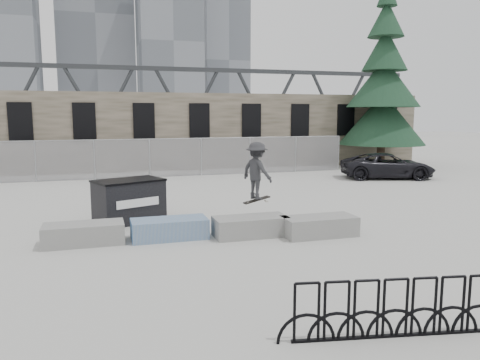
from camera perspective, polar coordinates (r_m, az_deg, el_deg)
The scene contains 14 objects.
ground at distance 12.77m, azimuth -4.87°, elevation -6.97°, with size 120.00×120.00×0.00m, color #AFAFAA.
stone_wall at distance 28.44m, azimuth -11.84°, elevation 5.81°, with size 36.00×2.58×4.50m.
chainlink_fence at distance 24.80m, azimuth -10.97°, elevation 2.70°, with size 22.06×0.06×2.02m.
planter_far_left at distance 12.67m, azimuth -18.51°, elevation -6.14°, with size 2.00×0.90×0.53m.
planter_center_left at distance 12.68m, azimuth -8.60°, elevation -5.79°, with size 2.00×0.90×0.53m.
planter_center_right at distance 12.80m, azimuth 1.30°, elevation -5.57°, with size 2.00×0.90×0.53m.
planter_offset at distance 13.00m, azimuth 9.64°, elevation -5.47°, with size 2.00×0.90×0.53m.
dumpster at distance 14.76m, azimuth -13.37°, elevation -2.45°, with size 2.32×1.89×1.32m.
bike_rack at distance 7.56m, azimuth 18.40°, elevation -14.70°, with size 3.54×0.68×0.90m.
spruce_tree at distance 30.57m, azimuth 17.07°, elevation 10.25°, with size 5.25×5.25×11.50m.
skyline_towers at distance 107.32m, azimuth -16.63°, elevation 17.18°, with size 58.00×28.00×48.00m.
truss_bridge at distance 68.23m, azimuth -6.40°, elevation 8.76°, with size 70.00×3.00×9.80m.
suv at distance 25.21m, azimuth 17.54°, elevation 1.67°, with size 2.15×4.66×1.29m, color black.
skateboarder at distance 13.35m, azimuth 2.07°, elevation 1.13°, with size 1.02×1.22×1.76m.
Camera 1 is at (-2.54, -12.06, 3.32)m, focal length 35.00 mm.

